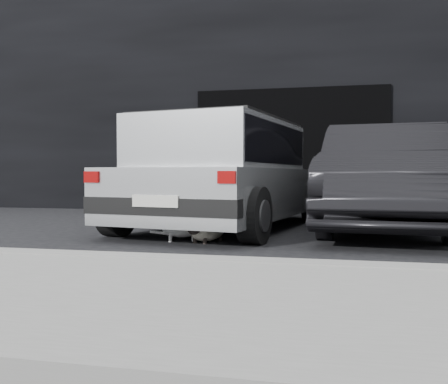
% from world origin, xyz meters
% --- Properties ---
extents(ground, '(80.00, 80.00, 0.00)m').
position_xyz_m(ground, '(0.00, 0.00, 0.00)').
color(ground, black).
rests_on(ground, ground).
extents(building_facade, '(34.00, 4.00, 5.00)m').
position_xyz_m(building_facade, '(1.00, 6.00, 2.50)').
color(building_facade, black).
rests_on(building_facade, ground).
extents(garage_opening, '(4.00, 0.10, 2.60)m').
position_xyz_m(garage_opening, '(1.00, 3.99, 1.30)').
color(garage_opening, black).
rests_on(garage_opening, ground).
extents(curb, '(18.00, 0.25, 0.12)m').
position_xyz_m(curb, '(1.00, -2.60, 0.06)').
color(curb, gray).
rests_on(curb, ground).
extents(sidewalk, '(18.00, 2.20, 0.11)m').
position_xyz_m(sidewalk, '(1.00, -3.80, 0.06)').
color(sidewalk, gray).
rests_on(sidewalk, ground).
extents(silver_hatchback, '(2.71, 4.60, 1.60)m').
position_xyz_m(silver_hatchback, '(0.34, 0.66, 0.87)').
color(silver_hatchback, silver).
rests_on(silver_hatchback, ground).
extents(second_car, '(1.99, 4.77, 1.54)m').
position_xyz_m(second_car, '(2.63, 0.91, 0.77)').
color(second_car, black).
rests_on(second_car, ground).
extents(cat_siamese, '(0.46, 0.82, 0.29)m').
position_xyz_m(cat_siamese, '(0.44, -0.88, 0.13)').
color(cat_siamese, beige).
rests_on(cat_siamese, ground).
extents(cat_white, '(0.65, 0.37, 0.32)m').
position_xyz_m(cat_white, '(0.17, -0.83, 0.16)').
color(cat_white, silver).
rests_on(cat_white, ground).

